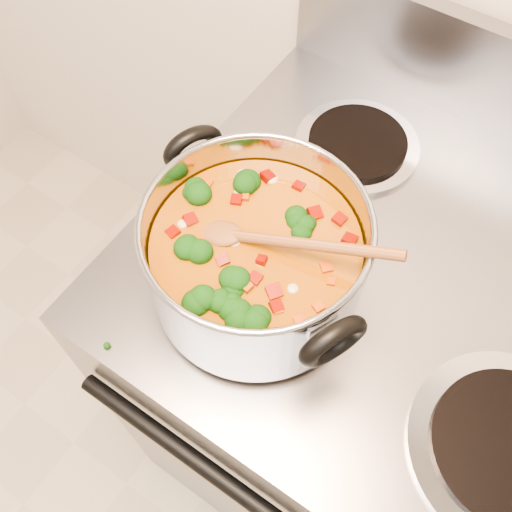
# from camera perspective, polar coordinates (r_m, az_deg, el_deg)

# --- Properties ---
(electric_range) EXTENTS (0.76, 0.69, 1.08)m
(electric_range) POSITION_cam_1_polar(r_m,az_deg,el_deg) (1.20, 10.88, -12.31)
(electric_range) COLOR gray
(electric_range) RESTS_ON ground
(stockpot) EXTENTS (0.32, 0.26, 0.16)m
(stockpot) POSITION_cam_1_polar(r_m,az_deg,el_deg) (0.68, -0.01, -0.22)
(stockpot) COLOR #ADADB5
(stockpot) RESTS_ON electric_range
(wooden_spoon) EXTENTS (0.24, 0.09, 0.08)m
(wooden_spoon) POSITION_cam_1_polar(r_m,az_deg,el_deg) (0.63, 0.67, 1.72)
(wooden_spoon) COLOR brown
(wooden_spoon) RESTS_ON stockpot
(cooktop_crumbs) EXTENTS (0.24, 0.34, 0.01)m
(cooktop_crumbs) POSITION_cam_1_polar(r_m,az_deg,el_deg) (0.75, -2.17, -2.45)
(cooktop_crumbs) COLOR black
(cooktop_crumbs) RESTS_ON electric_range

